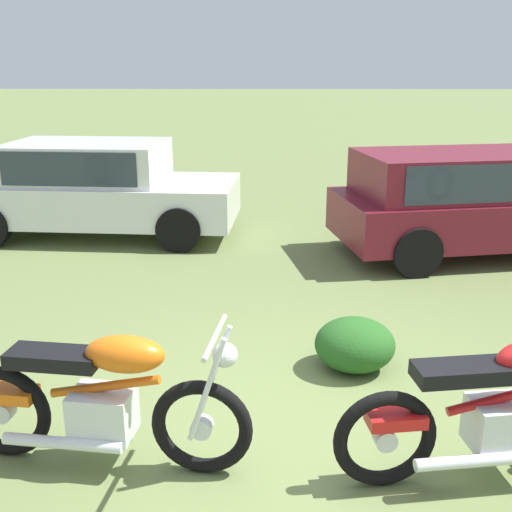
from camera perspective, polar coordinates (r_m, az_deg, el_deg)
ground_plane at (r=4.56m, az=4.05°, el=-17.02°), size 120.00×120.00×0.00m
motorcycle_orange at (r=4.24m, az=-14.05°, el=-12.80°), size 2.03×0.64×1.02m
motorcycle_red at (r=4.31m, az=21.97°, el=-13.08°), size 2.14×0.72×1.02m
car_white at (r=9.84m, az=-14.75°, el=6.48°), size 4.31×2.06×1.43m
car_burgundy at (r=9.09m, az=20.53°, el=5.32°), size 4.69×2.48×1.43m
shrub_low at (r=5.49m, az=9.13°, el=-8.09°), size 0.70×0.64×0.46m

